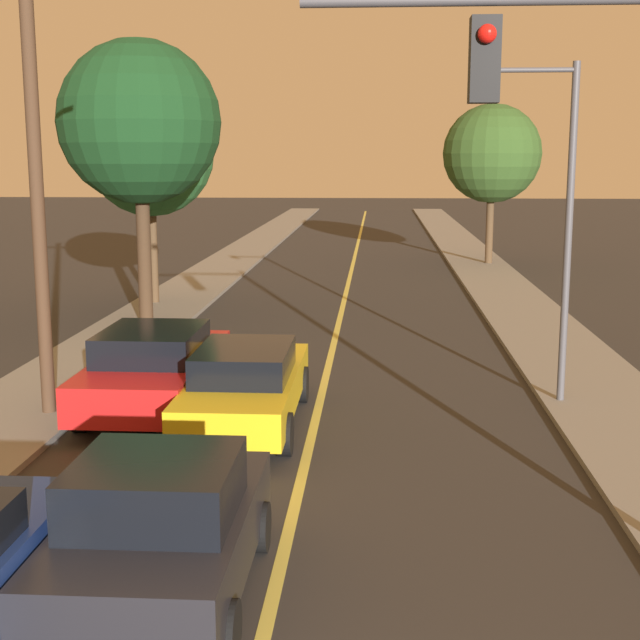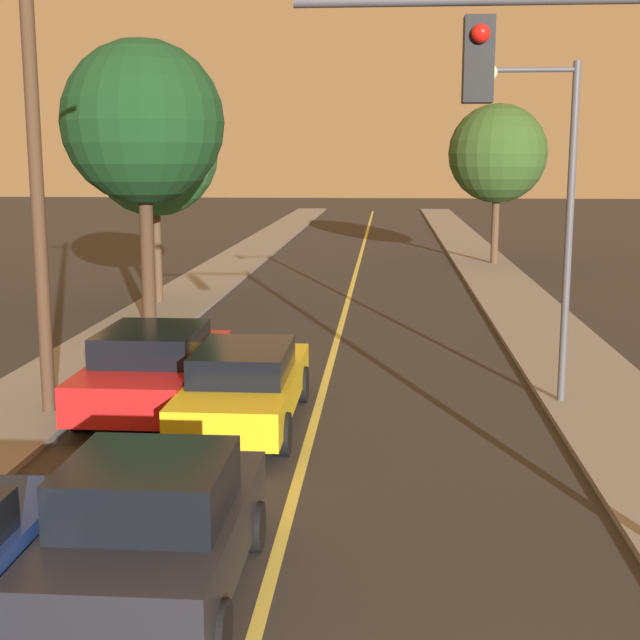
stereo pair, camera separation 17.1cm
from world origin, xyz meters
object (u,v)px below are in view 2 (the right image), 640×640
at_px(utility_pole_left, 36,175).
at_px(tree_right_near, 498,154).
at_px(streetlamp_right, 546,183).
at_px(tree_left_far, 154,153).
at_px(car_near_lane_second, 245,384).
at_px(car_outer_lane_second, 155,367).
at_px(traffic_signal_mast, 609,177).
at_px(tree_left_near, 143,123).
at_px(car_near_lane_front, 153,528).

height_order(utility_pole_left, tree_right_near, utility_pole_left).
height_order(streetlamp_right, tree_left_far, tree_left_far).
bearing_deg(car_near_lane_second, car_outer_lane_second, 151.86).
relative_size(tree_left_far, tree_right_near, 0.98).
bearing_deg(tree_left_far, streetlamp_right, -47.34).
relative_size(streetlamp_right, tree_right_near, 0.91).
distance_m(car_outer_lane_second, tree_left_far, 12.63).
xyz_separation_m(traffic_signal_mast, streetlamp_right, (0.48, 6.64, -0.25)).
xyz_separation_m(car_near_lane_second, tree_left_near, (-4.16, 9.17, 4.80)).
xyz_separation_m(car_outer_lane_second, tree_right_near, (8.94, 23.06, 4.00)).
bearing_deg(tree_left_near, car_near_lane_front, -74.86).
height_order(car_outer_lane_second, utility_pole_left, utility_pole_left).
bearing_deg(streetlamp_right, tree_left_near, 141.62).
bearing_deg(utility_pole_left, car_near_lane_second, -4.11).
bearing_deg(streetlamp_right, car_near_lane_front, -123.80).
distance_m(car_near_lane_front, car_outer_lane_second, 7.44).
height_order(car_near_lane_front, tree_right_near, tree_right_near).
distance_m(car_outer_lane_second, tree_left_near, 9.74).
height_order(traffic_signal_mast, streetlamp_right, traffic_signal_mast).
bearing_deg(tree_right_near, streetlamp_right, -94.59).
relative_size(car_near_lane_front, streetlamp_right, 0.62).
relative_size(car_near_lane_second, utility_pole_left, 0.62).
height_order(car_outer_lane_second, tree_right_near, tree_right_near).
bearing_deg(tree_left_near, car_outer_lane_second, -74.23).
distance_m(car_outer_lane_second, streetlamp_right, 7.93).
bearing_deg(utility_pole_left, car_outer_lane_second, 22.31).
xyz_separation_m(tree_left_near, tree_right_near, (11.25, 14.88, -0.76)).
xyz_separation_m(car_near_lane_front, traffic_signal_mast, (4.81, 1.26, 3.64)).
xyz_separation_m(streetlamp_right, tree_right_near, (1.80, 22.37, 0.62)).
bearing_deg(car_outer_lane_second, streetlamp_right, 5.53).
relative_size(car_outer_lane_second, tree_right_near, 0.74).
bearing_deg(tree_left_near, streetlamp_right, -38.38).
height_order(traffic_signal_mast, tree_right_near, tree_right_near).
xyz_separation_m(car_outer_lane_second, tree_left_near, (-2.31, 8.18, 4.76)).
height_order(traffic_signal_mast, tree_left_near, tree_left_near).
bearing_deg(tree_right_near, tree_left_far, -136.05).
height_order(car_near_lane_second, traffic_signal_mast, traffic_signal_mast).
relative_size(car_near_lane_front, traffic_signal_mast, 0.60).
distance_m(car_outer_lane_second, tree_right_near, 25.05).
height_order(traffic_signal_mast, tree_left_far, tree_left_far).
distance_m(car_near_lane_second, utility_pole_left, 5.11).
height_order(car_outer_lane_second, tree_left_far, tree_left_far).
relative_size(traffic_signal_mast, utility_pole_left, 0.79).
height_order(streetlamp_right, tree_left_near, tree_left_near).
distance_m(car_near_lane_front, utility_pole_left, 8.24).
xyz_separation_m(streetlamp_right, tree_left_near, (-9.45, 7.49, 1.38)).
relative_size(car_near_lane_second, traffic_signal_mast, 0.79).
relative_size(car_near_lane_front, tree_left_near, 0.50).
height_order(car_outer_lane_second, traffic_signal_mast, traffic_signal_mast).
bearing_deg(tree_left_far, car_near_lane_second, -69.24).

